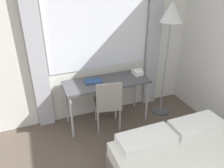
{
  "coord_description": "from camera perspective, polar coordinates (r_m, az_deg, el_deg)",
  "views": [
    {
      "loc": [
        -0.77,
        0.12,
        2.26
      ],
      "look_at": [
        0.2,
        2.6,
        0.89
      ],
      "focal_mm": 35.0,
      "sensor_mm": 36.0,
      "label": 1
    }
  ],
  "objects": [
    {
      "name": "telephone",
      "position": [
        3.65,
        6.62,
        3.11
      ],
      "size": [
        0.16,
        0.19,
        0.09
      ],
      "color": "white",
      "rests_on": "desk"
    },
    {
      "name": "desk_chair",
      "position": [
        3.35,
        -1.07,
        -4.71
      ],
      "size": [
        0.47,
        0.47,
        0.86
      ],
      "rotation": [
        0.0,
        0.0,
        -0.19
      ],
      "color": "gray",
      "rests_on": "ground_plane"
    },
    {
      "name": "standing_lamp",
      "position": [
        3.49,
        15.09,
        15.41
      ],
      "size": [
        0.34,
        0.34,
        1.89
      ],
      "color": "#4C4C51",
      "rests_on": "ground_plane"
    },
    {
      "name": "book",
      "position": [
        3.39,
        -4.86,
        0.74
      ],
      "size": [
        0.29,
        0.22,
        0.02
      ],
      "rotation": [
        0.0,
        0.0,
        -0.16
      ],
      "color": "navy",
      "rests_on": "desk"
    },
    {
      "name": "desk",
      "position": [
        3.44,
        -1.43,
        -0.16
      ],
      "size": [
        1.34,
        0.51,
        0.74
      ],
      "color": "#4C4C51",
      "rests_on": "ground_plane"
    },
    {
      "name": "wall_back_with_window",
      "position": [
        3.43,
        -7.23,
        11.65
      ],
      "size": [
        4.73,
        0.13,
        2.7
      ],
      "color": "silver",
      "rests_on": "ground_plane"
    }
  ]
}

